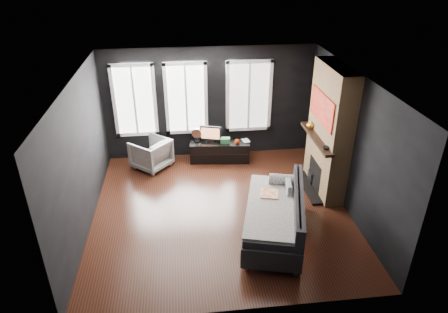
{
  "coord_description": "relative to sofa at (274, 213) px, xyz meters",
  "views": [
    {
      "loc": [
        -0.69,
        -6.54,
        4.68
      ],
      "look_at": [
        0.1,
        0.3,
        1.05
      ],
      "focal_mm": 32.0,
      "sensor_mm": 36.0,
      "label": 1
    }
  ],
  "objects": [
    {
      "name": "mug",
      "position": [
        -0.25,
        2.85,
        0.09
      ],
      "size": [
        0.13,
        0.1,
        0.11
      ],
      "primitive_type": "imported",
      "rotation": [
        0.0,
        0.0,
        0.14
      ],
      "color": "#E74C08",
      "rests_on": "media_console"
    },
    {
      "name": "windows",
      "position": [
        -1.32,
        3.32,
        1.92
      ],
      "size": [
        4.0,
        0.16,
        1.76
      ],
      "primitive_type": null,
      "color": "white",
      "rests_on": "wall_back"
    },
    {
      "name": "mantel_clock",
      "position": [
        1.18,
        0.91,
        0.79
      ],
      "size": [
        0.18,
        0.18,
        0.04
      ],
      "primitive_type": "cylinder",
      "rotation": [
        0.0,
        0.0,
        0.42
      ],
      "color": "black",
      "rests_on": "fireplace"
    },
    {
      "name": "desk_fan",
      "position": [
        -1.2,
        3.05,
        0.21
      ],
      "size": [
        0.33,
        0.33,
        0.36
      ],
      "primitive_type": null,
      "rotation": [
        0.0,
        0.0,
        -0.4
      ],
      "color": "gray",
      "rests_on": "media_console"
    },
    {
      "name": "book",
      "position": [
        -0.1,
        2.94,
        0.14
      ],
      "size": [
        0.16,
        0.05,
        0.22
      ],
      "primitive_type": "imported",
      "rotation": [
        0.0,
        0.0,
        0.19
      ],
      "color": "#B6A58E",
      "rests_on": "media_console"
    },
    {
      "name": "storage_box",
      "position": [
        -0.54,
        2.92,
        0.09
      ],
      "size": [
        0.24,
        0.16,
        0.13
      ],
      "primitive_type": "cube",
      "rotation": [
        0.0,
        0.0,
        -0.07
      ],
      "color": "#2E6B3E",
      "rests_on": "media_console"
    },
    {
      "name": "floor",
      "position": [
        -0.87,
        0.86,
        -0.46
      ],
      "size": [
        5.0,
        5.0,
        0.0
      ],
      "primitive_type": "plane",
      "color": "black",
      "rests_on": "ground"
    },
    {
      "name": "wall_right",
      "position": [
        1.63,
        0.86,
        0.89
      ],
      "size": [
        0.02,
        5.0,
        2.7
      ],
      "primitive_type": "cube",
      "color": "black",
      "rests_on": "ground"
    },
    {
      "name": "fireplace",
      "position": [
        1.43,
        1.46,
        0.89
      ],
      "size": [
        0.7,
        1.62,
        2.7
      ],
      "primitive_type": null,
      "color": "#93724C",
      "rests_on": "floor"
    },
    {
      "name": "media_console",
      "position": [
        -0.67,
        2.96,
        -0.22
      ],
      "size": [
        1.47,
        0.58,
        0.49
      ],
      "primitive_type": null,
      "rotation": [
        0.0,
        0.0,
        -0.1
      ],
      "color": "black",
      "rests_on": "floor"
    },
    {
      "name": "monitor",
      "position": [
        -0.88,
        3.01,
        0.26
      ],
      "size": [
        0.53,
        0.25,
        0.46
      ],
      "primitive_type": null,
      "rotation": [
        0.0,
        0.0,
        -0.28
      ],
      "color": "black",
      "rests_on": "media_console"
    },
    {
      "name": "stripe_pillow",
      "position": [
        0.35,
        0.4,
        0.21
      ],
      "size": [
        0.13,
        0.35,
        0.34
      ],
      "primitive_type": "cube",
      "rotation": [
        0.0,
        0.0,
        -0.14
      ],
      "color": "gray",
      "rests_on": "sofa"
    },
    {
      "name": "sofa",
      "position": [
        0.0,
        0.0,
        0.0
      ],
      "size": [
        1.59,
        2.36,
        0.93
      ],
      "primitive_type": null,
      "rotation": [
        0.0,
        0.0,
        -0.26
      ],
      "color": "black",
      "rests_on": "floor"
    },
    {
      "name": "wall_back",
      "position": [
        -0.87,
        3.36,
        0.89
      ],
      "size": [
        5.0,
        0.02,
        2.7
      ],
      "primitive_type": "cube",
      "color": "black",
      "rests_on": "ground"
    },
    {
      "name": "armchair",
      "position": [
        -2.31,
        2.81,
        -0.07
      ],
      "size": [
        1.04,
        1.04,
        0.78
      ],
      "primitive_type": "imported",
      "rotation": [
        0.0,
        0.0,
        -2.29
      ],
      "color": "white",
      "rests_on": "floor"
    },
    {
      "name": "wall_left",
      "position": [
        -3.37,
        0.86,
        0.89
      ],
      "size": [
        0.02,
        5.0,
        2.7
      ],
      "primitive_type": "cube",
      "color": "black",
      "rests_on": "ground"
    },
    {
      "name": "ceiling",
      "position": [
        -0.87,
        0.86,
        2.24
      ],
      "size": [
        5.0,
        5.0,
        0.0
      ],
      "primitive_type": "plane",
      "color": "white",
      "rests_on": "ground"
    },
    {
      "name": "mantel_vase",
      "position": [
        1.18,
        1.91,
        0.85
      ],
      "size": [
        0.2,
        0.2,
        0.17
      ],
      "primitive_type": "imported",
      "rotation": [
        0.0,
        0.0,
        0.16
      ],
      "color": "gold",
      "rests_on": "fireplace"
    }
  ]
}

